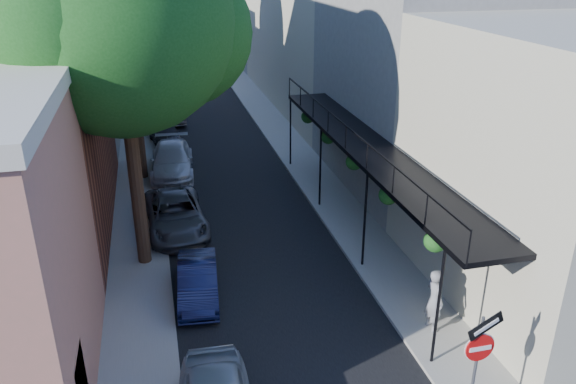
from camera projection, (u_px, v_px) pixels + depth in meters
road_surface at (200, 109)px, 37.84m from camera, size 6.00×64.00×0.01m
sidewalk_left at (139, 112)px, 36.94m from camera, size 2.00×64.00×0.12m
sidewalk_right at (258, 105)px, 38.69m from camera, size 2.00×64.00×0.12m
buildings_left at (37, 42)px, 32.76m from camera, size 10.10×59.10×12.00m
buildings_right at (331, 39)px, 37.61m from camera, size 9.80×55.00×10.00m
sign_post at (479, 352)px, 11.82m from camera, size 0.89×0.17×2.99m
oak_near at (134, 23)px, 16.38m from camera, size 7.48×6.80×11.42m
oak_mid at (136, 22)px, 23.81m from camera, size 6.60×6.00×10.20m
parked_car_b at (198, 281)px, 17.09m from camera, size 1.45×3.46×1.11m
parked_car_c at (176, 215)px, 21.22m from camera, size 2.40×4.73×1.28m
parked_car_d at (172, 160)px, 26.60m from camera, size 2.23×4.88×1.39m
parked_car_e at (166, 134)px, 30.65m from camera, size 1.97×3.86×1.26m
parked_car_f at (171, 111)px, 34.99m from camera, size 1.64×4.18×1.35m
pedestrian at (434, 300)px, 15.31m from camera, size 0.49×0.71×1.86m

